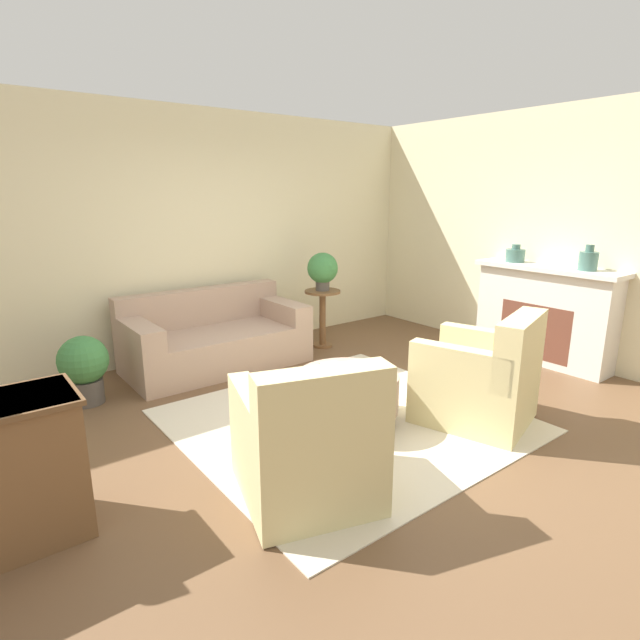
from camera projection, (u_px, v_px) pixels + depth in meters
name	position (u px, v px, depth m)	size (l,w,h in m)	color
ground_plane	(346.00, 421.00, 4.22)	(16.00, 16.00, 0.00)	brown
wall_back	(205.00, 235.00, 5.84)	(9.00, 0.12, 2.80)	beige
wall_right	(550.00, 236.00, 5.66)	(0.12, 9.91, 2.80)	beige
rug	(346.00, 421.00, 4.22)	(2.61, 2.49, 0.01)	beige
couch	(215.00, 339.00, 5.52)	(1.93, 0.96, 0.82)	tan
armchair_left	(308.00, 446.00, 3.08)	(1.00, 1.06, 0.94)	beige
armchair_right	(482.00, 381.00, 4.13)	(1.00, 1.06, 0.94)	beige
ottoman_table	(348.00, 392.00, 4.12)	(0.84, 0.84, 0.43)	tan
side_table	(323.00, 310.00, 6.16)	(0.44, 0.44, 0.72)	brown
fireplace	(544.00, 312.00, 5.59)	(0.44, 1.59, 1.10)	silver
vase_mantel_near	(515.00, 255.00, 5.74)	(0.21, 0.21, 0.20)	#477066
vase_mantel_far	(588.00, 260.00, 5.11)	(0.18, 0.18, 0.27)	#477066
potted_plant_on_side_table	(323.00, 269.00, 6.04)	(0.37, 0.37, 0.46)	#4C4742
potted_plant_floor	(84.00, 366.00, 4.50)	(0.44, 0.44, 0.64)	#4C4742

